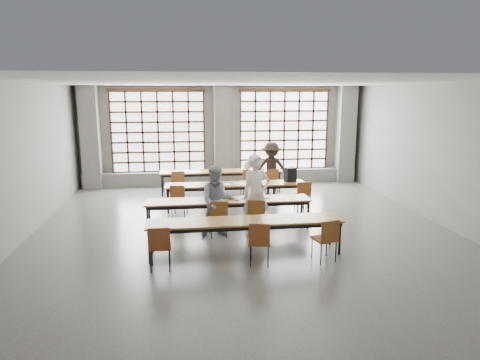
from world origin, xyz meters
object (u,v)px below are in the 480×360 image
green_box (226,197)px  chair_back_right (272,179)px  chair_near_mid (259,239)px  red_pouch (160,244)px  chair_mid_centre (254,195)px  chair_mid_left (179,197)px  desk_row_d (245,223)px  chair_mid_right (303,193)px  chair_front_left (218,215)px  student_male (256,195)px  laptop_front (251,195)px  chair_back_left (178,181)px  student_back (271,169)px  mouse (267,198)px  laptop_back (260,167)px  chair_near_left (160,244)px  chair_front_right (256,213)px  desk_row_b (236,186)px  phone (236,200)px  student_female (218,201)px  chair_back_mid (248,180)px  backpack (290,175)px  desk_row_a (221,173)px  plastic_bag (248,166)px  chair_near_right (327,236)px

green_box → chair_back_right: bearing=60.0°
chair_near_mid → red_pouch: (-1.88, 0.08, -0.04)m
chair_mid_centre → chair_near_mid: size_ratio=1.00×
chair_mid_left → chair_mid_centre: size_ratio=1.00×
chair_mid_left → desk_row_d: bearing=-64.6°
chair_mid_right → green_box: bearing=-154.2°
chair_back_right → chair_front_left: 4.34m
student_male → laptop_front: student_male is taller
chair_mid_centre → chair_back_left: bearing=135.6°
student_back → chair_back_left: bearing=-166.1°
chair_mid_right → mouse: (-1.25, -1.19, 0.21)m
chair_mid_left → student_back: 3.68m
chair_mid_left → chair_mid_right: 3.42m
laptop_front → red_pouch: 3.20m
student_male → laptop_back: bearing=63.6°
chair_near_left → student_male: (2.13, 1.86, 0.41)m
red_pouch → chair_front_right: bearing=38.0°
desk_row_b → red_pouch: 4.52m
chair_near_mid → student_back: (1.40, 5.69, 0.32)m
desk_row_d → mouse: size_ratio=40.82×
chair_front_right → phone: 0.70m
student_female → laptop_front: (0.88, 0.60, -0.04)m
chair_back_mid → laptop_back: laptop_back is taller
backpack → chair_back_right: bearing=82.4°
desk_row_a → plastic_bag: 0.93m
student_male → student_female: student_male is taller
chair_near_left → laptop_back: laptop_back is taller
mouse → laptop_back: bearing=82.3°
student_back → chair_front_right: bearing=-95.0°
laptop_back → green_box: 4.15m
student_male → mouse: 0.63m
green_box → red_pouch: bearing=-122.1°
chair_back_right → student_male: size_ratio=0.46×
chair_near_right → student_back: bearing=89.3°
desk_row_d → chair_near_left: chair_near_left is taller
chair_mid_right → green_box: 2.52m
chair_back_mid → student_male: student_male is taller
chair_mid_right → phone: chair_mid_right is taller
student_female → chair_mid_left: bearing=117.8°
mouse → green_box: green_box is taller
chair_back_right → chair_near_left: bearing=-120.6°
desk_row_d → chair_mid_right: chair_mid_right is taller
desk_row_a → chair_mid_right: bearing=-52.4°
chair_mid_left → phone: (1.39, -1.27, 0.20)m
chair_back_mid → chair_near_left: size_ratio=1.00×
chair_near_left → plastic_bag: size_ratio=3.08×
chair_front_left → chair_near_left: (-1.24, -1.73, 0.00)m
chair_mid_left → red_pouch: 3.47m
chair_front_left → green_box: chair_front_left is taller
desk_row_a → chair_mid_centre: 2.75m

